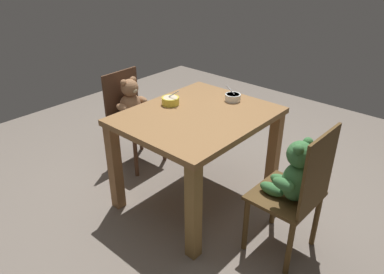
# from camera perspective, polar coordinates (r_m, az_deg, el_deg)

# --- Properties ---
(ground_plane) EXTENTS (5.20, 5.20, 0.04)m
(ground_plane) POSITION_cam_1_polar(r_m,az_deg,el_deg) (3.02, 0.72, -9.68)
(ground_plane) COLOR slate
(dining_table) EXTENTS (1.08, 0.89, 0.75)m
(dining_table) POSITION_cam_1_polar(r_m,az_deg,el_deg) (2.68, 0.80, 1.11)
(dining_table) COLOR olive
(dining_table) RESTS_ON ground_plane
(teddy_chair_far_center) EXTENTS (0.42, 0.39, 0.85)m
(teddy_chair_far_center) POSITION_cam_1_polar(r_m,az_deg,el_deg) (3.29, -9.41, 4.54)
(teddy_chair_far_center) COLOR #4C3020
(teddy_chair_far_center) RESTS_ON ground_plane
(teddy_chair_near_front) EXTENTS (0.42, 0.39, 0.92)m
(teddy_chair_near_front) POSITION_cam_1_polar(r_m,az_deg,el_deg) (2.30, 15.86, -6.62)
(teddy_chair_near_front) COLOR #533B1C
(teddy_chair_near_front) RESTS_ON ground_plane
(porridge_bowl_yellow_far_center) EXTENTS (0.13, 0.14, 0.12)m
(porridge_bowl_yellow_far_center) POSITION_cam_1_polar(r_m,az_deg,el_deg) (2.78, -3.39, 5.69)
(porridge_bowl_yellow_far_center) COLOR yellow
(porridge_bowl_yellow_far_center) RESTS_ON dining_table
(porridge_bowl_white_near_right) EXTENTS (0.12, 0.13, 0.11)m
(porridge_bowl_white_near_right) POSITION_cam_1_polar(r_m,az_deg,el_deg) (2.86, 6.40, 6.21)
(porridge_bowl_white_near_right) COLOR white
(porridge_bowl_white_near_right) RESTS_ON dining_table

